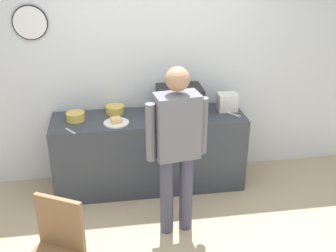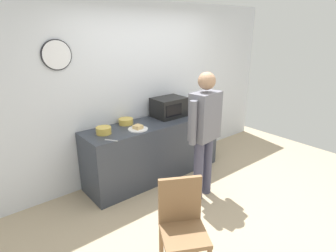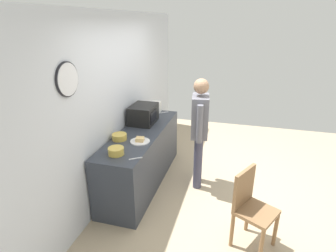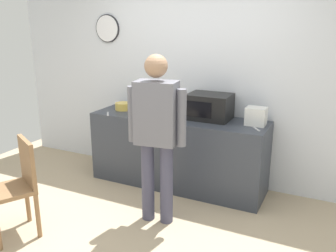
{
  "view_description": "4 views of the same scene",
  "coord_description": "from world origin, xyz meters",
  "px_view_note": "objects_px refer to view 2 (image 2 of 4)",
  "views": [
    {
      "loc": [
        -0.52,
        -3.03,
        2.72
      ],
      "look_at": [
        0.07,
        0.77,
        0.96
      ],
      "focal_mm": 44.41,
      "sensor_mm": 36.0,
      "label": 1
    },
    {
      "loc": [
        -2.43,
        -1.98,
        2.2
      ],
      "look_at": [
        -0.11,
        0.85,
        0.93
      ],
      "focal_mm": 29.99,
      "sensor_mm": 36.0,
      "label": 2
    },
    {
      "loc": [
        -3.69,
        -0.21,
        2.48
      ],
      "look_at": [
        0.05,
        0.83,
        0.96
      ],
      "focal_mm": 29.21,
      "sensor_mm": 36.0,
      "label": 3
    },
    {
      "loc": [
        1.65,
        -2.61,
        2.0
      ],
      "look_at": [
        -0.02,
        0.83,
        0.88
      ],
      "focal_mm": 38.54,
      "sensor_mm": 36.0,
      "label": 4
    }
  ],
  "objects_px": {
    "spoon_utensil": "(111,140)",
    "person_standing": "(205,127)",
    "cereal_bowl": "(126,121)",
    "microwave": "(169,107)",
    "wooden_chair": "(182,224)",
    "sandwich_plate": "(138,128)",
    "toaster": "(195,105)",
    "salad_bowl": "(104,130)",
    "fork_utensil": "(203,112)"
  },
  "relations": [
    {
      "from": "spoon_utensil",
      "to": "person_standing",
      "type": "height_order",
      "value": "person_standing"
    },
    {
      "from": "cereal_bowl",
      "to": "microwave",
      "type": "bearing_deg",
      "value": -7.56
    },
    {
      "from": "microwave",
      "to": "cereal_bowl",
      "type": "height_order",
      "value": "microwave"
    },
    {
      "from": "person_standing",
      "to": "wooden_chair",
      "type": "relative_size",
      "value": 1.82
    },
    {
      "from": "sandwich_plate",
      "to": "toaster",
      "type": "distance_m",
      "value": 1.3
    },
    {
      "from": "person_standing",
      "to": "wooden_chair",
      "type": "bearing_deg",
      "value": -144.27
    },
    {
      "from": "salad_bowl",
      "to": "wooden_chair",
      "type": "relative_size",
      "value": 0.21
    },
    {
      "from": "microwave",
      "to": "sandwich_plate",
      "type": "height_order",
      "value": "microwave"
    },
    {
      "from": "person_standing",
      "to": "toaster",
      "type": "bearing_deg",
      "value": 51.31
    },
    {
      "from": "microwave",
      "to": "salad_bowl",
      "type": "height_order",
      "value": "microwave"
    },
    {
      "from": "microwave",
      "to": "fork_utensil",
      "type": "xyz_separation_m",
      "value": [
        0.6,
        -0.18,
        -0.15
      ]
    },
    {
      "from": "sandwich_plate",
      "to": "person_standing",
      "type": "relative_size",
      "value": 0.16
    },
    {
      "from": "spoon_utensil",
      "to": "cereal_bowl",
      "type": "bearing_deg",
      "value": 42.28
    },
    {
      "from": "cereal_bowl",
      "to": "person_standing",
      "type": "xyz_separation_m",
      "value": [
        0.53,
        -1.06,
        0.08
      ]
    },
    {
      "from": "salad_bowl",
      "to": "wooden_chair",
      "type": "xyz_separation_m",
      "value": [
        -0.11,
        -1.68,
        -0.41
      ]
    },
    {
      "from": "microwave",
      "to": "salad_bowl",
      "type": "relative_size",
      "value": 2.49
    },
    {
      "from": "microwave",
      "to": "toaster",
      "type": "xyz_separation_m",
      "value": [
        0.55,
        -0.02,
        -0.05
      ]
    },
    {
      "from": "cereal_bowl",
      "to": "fork_utensil",
      "type": "xyz_separation_m",
      "value": [
        1.33,
        -0.28,
        -0.04
      ]
    },
    {
      "from": "salad_bowl",
      "to": "cereal_bowl",
      "type": "height_order",
      "value": "salad_bowl"
    },
    {
      "from": "wooden_chair",
      "to": "salad_bowl",
      "type": "bearing_deg",
      "value": 86.26
    },
    {
      "from": "sandwich_plate",
      "to": "wooden_chair",
      "type": "distance_m",
      "value": 1.66
    },
    {
      "from": "cereal_bowl",
      "to": "fork_utensil",
      "type": "relative_size",
      "value": 1.24
    },
    {
      "from": "toaster",
      "to": "wooden_chair",
      "type": "bearing_deg",
      "value": -136.87
    },
    {
      "from": "cereal_bowl",
      "to": "toaster",
      "type": "xyz_separation_m",
      "value": [
        1.29,
        -0.12,
        0.06
      ]
    },
    {
      "from": "microwave",
      "to": "fork_utensil",
      "type": "distance_m",
      "value": 0.64
    },
    {
      "from": "sandwich_plate",
      "to": "wooden_chair",
      "type": "height_order",
      "value": "sandwich_plate"
    },
    {
      "from": "sandwich_plate",
      "to": "salad_bowl",
      "type": "relative_size",
      "value": 1.37
    },
    {
      "from": "fork_utensil",
      "to": "person_standing",
      "type": "distance_m",
      "value": 1.12
    },
    {
      "from": "toaster",
      "to": "sandwich_plate",
      "type": "bearing_deg",
      "value": -171.46
    },
    {
      "from": "wooden_chair",
      "to": "spoon_utensil",
      "type": "bearing_deg",
      "value": 87.3
    },
    {
      "from": "salad_bowl",
      "to": "cereal_bowl",
      "type": "relative_size",
      "value": 0.95
    },
    {
      "from": "microwave",
      "to": "cereal_bowl",
      "type": "xyz_separation_m",
      "value": [
        -0.73,
        0.1,
        -0.11
      ]
    },
    {
      "from": "cereal_bowl",
      "to": "sandwich_plate",
      "type": "bearing_deg",
      "value": -89.79
    },
    {
      "from": "microwave",
      "to": "salad_bowl",
      "type": "distance_m",
      "value": 1.17
    },
    {
      "from": "sandwich_plate",
      "to": "microwave",
      "type": "bearing_deg",
      "value": 16.26
    },
    {
      "from": "sandwich_plate",
      "to": "cereal_bowl",
      "type": "bearing_deg",
      "value": 90.21
    },
    {
      "from": "sandwich_plate",
      "to": "fork_utensil",
      "type": "height_order",
      "value": "sandwich_plate"
    },
    {
      "from": "sandwich_plate",
      "to": "salad_bowl",
      "type": "bearing_deg",
      "value": 160.58
    },
    {
      "from": "sandwich_plate",
      "to": "spoon_utensil",
      "type": "relative_size",
      "value": 1.62
    },
    {
      "from": "person_standing",
      "to": "fork_utensil",
      "type": "bearing_deg",
      "value": 44.53
    },
    {
      "from": "sandwich_plate",
      "to": "cereal_bowl",
      "type": "height_order",
      "value": "cereal_bowl"
    },
    {
      "from": "toaster",
      "to": "spoon_utensil",
      "type": "height_order",
      "value": "toaster"
    },
    {
      "from": "cereal_bowl",
      "to": "fork_utensil",
      "type": "distance_m",
      "value": 1.36
    },
    {
      "from": "microwave",
      "to": "sandwich_plate",
      "type": "bearing_deg",
      "value": -163.74
    },
    {
      "from": "cereal_bowl",
      "to": "toaster",
      "type": "relative_size",
      "value": 0.96
    },
    {
      "from": "cereal_bowl",
      "to": "wooden_chair",
      "type": "xyz_separation_m",
      "value": [
        -0.55,
        -1.83,
        -0.4
      ]
    },
    {
      "from": "cereal_bowl",
      "to": "spoon_utensil",
      "type": "distance_m",
      "value": 0.65
    },
    {
      "from": "cereal_bowl",
      "to": "fork_utensil",
      "type": "height_order",
      "value": "cereal_bowl"
    },
    {
      "from": "toaster",
      "to": "fork_utensil",
      "type": "distance_m",
      "value": 0.19
    },
    {
      "from": "sandwich_plate",
      "to": "person_standing",
      "type": "bearing_deg",
      "value": -54.47
    }
  ]
}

